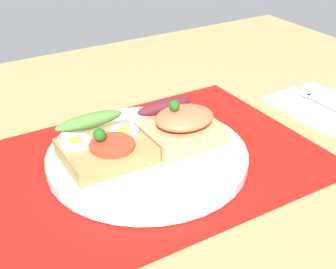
# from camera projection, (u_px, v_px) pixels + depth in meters

# --- Properties ---
(ground_plane) EXTENTS (1.20, 0.90, 0.03)m
(ground_plane) POSITION_uv_depth(u_px,v_px,m) (148.00, 173.00, 0.59)
(ground_plane) COLOR tan
(placemat) EXTENTS (0.43, 0.31, 0.00)m
(placemat) POSITION_uv_depth(u_px,v_px,m) (148.00, 162.00, 0.58)
(placemat) COLOR #A6140F
(placemat) RESTS_ON ground_plane
(plate) EXTENTS (0.25, 0.25, 0.01)m
(plate) POSITION_uv_depth(u_px,v_px,m) (148.00, 156.00, 0.58)
(plate) COLOR white
(plate) RESTS_ON placemat
(sandwich_egg_tomato) EXTENTS (0.10, 0.10, 0.04)m
(sandwich_egg_tomato) POSITION_uv_depth(u_px,v_px,m) (103.00, 145.00, 0.56)
(sandwich_egg_tomato) COLOR olive
(sandwich_egg_tomato) RESTS_ON plate
(sandwich_salmon) EXTENTS (0.10, 0.09, 0.06)m
(sandwich_salmon) POSITION_uv_depth(u_px,v_px,m) (181.00, 125.00, 0.59)
(sandwich_salmon) COLOR tan
(sandwich_salmon) RESTS_ON plate
(napkin) EXTENTS (0.12, 0.15, 0.01)m
(napkin) POSITION_uv_depth(u_px,v_px,m) (320.00, 105.00, 0.72)
(napkin) COLOR white
(napkin) RESTS_ON ground_plane
(fork) EXTENTS (0.02, 0.14, 0.00)m
(fork) POSITION_uv_depth(u_px,v_px,m) (321.00, 101.00, 0.72)
(fork) COLOR #B7B7BC
(fork) RESTS_ON napkin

